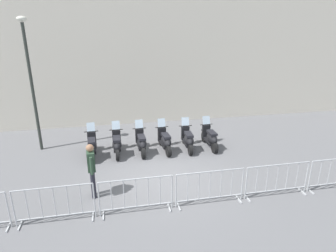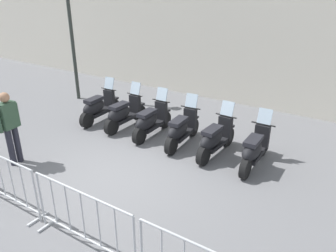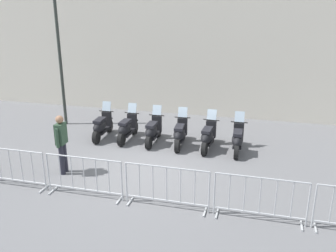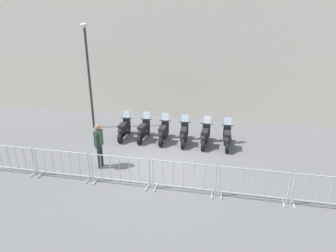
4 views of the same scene
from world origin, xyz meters
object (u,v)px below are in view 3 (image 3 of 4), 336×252
at_px(motorcycle_3, 180,134).
at_px(barrier_segment_4, 260,199).
at_px(motorcycle_0, 102,126).
at_px(street_lamp, 59,44).
at_px(barrier_segment_3, 167,188).
at_px(motorcycle_1, 127,128).
at_px(motorcycle_5, 238,139).
at_px(officer_near_row_end, 62,141).
at_px(barrier_segment_1, 11,168).
at_px(barrier_segment_2, 84,177).
at_px(motorcycle_2, 153,131).
at_px(motorcycle_4, 208,137).

relative_size(motorcycle_3, barrier_segment_4, 0.84).
height_order(motorcycle_0, street_lamp, street_lamp).
bearing_deg(motorcycle_3, barrier_segment_3, -71.67).
bearing_deg(motorcycle_1, motorcycle_5, 8.41).
xyz_separation_m(barrier_segment_4, officer_near_row_end, (-5.58, 0.09, 0.46)).
height_order(barrier_segment_4, officer_near_row_end, officer_near_row_end).
xyz_separation_m(motorcycle_1, barrier_segment_3, (3.18, -3.49, 0.07)).
height_order(motorcycle_5, officer_near_row_end, officer_near_row_end).
height_order(motorcycle_3, barrier_segment_3, motorcycle_3).
relative_size(motorcycle_0, street_lamp, 0.32).
distance_m(motorcycle_1, motorcycle_5, 3.90).
distance_m(motorcycle_5, barrier_segment_3, 4.12).
bearing_deg(barrier_segment_1, barrier_segment_3, 9.99).
xyz_separation_m(motorcycle_3, barrier_segment_2, (-0.85, -4.14, 0.07)).
bearing_deg(street_lamp, barrier_segment_1, -65.02).
distance_m(motorcycle_1, street_lamp, 4.33).
bearing_deg(motorcycle_1, officer_near_row_end, -95.49).
height_order(motorcycle_2, barrier_segment_3, motorcycle_2).
xyz_separation_m(motorcycle_0, street_lamp, (-2.33, 0.78, 2.77)).
relative_size(barrier_segment_3, officer_near_row_end, 1.17).
bearing_deg(street_lamp, barrier_segment_2, -45.70).
xyz_separation_m(barrier_segment_1, officer_near_row_end, (0.73, 1.20, 0.46)).
relative_size(motorcycle_2, barrier_segment_1, 0.85).
bearing_deg(motorcycle_4, motorcycle_3, -172.06).
bearing_deg(motorcycle_4, motorcycle_5, 9.28).
bearing_deg(street_lamp, motorcycle_4, -1.73).
bearing_deg(barrier_segment_4, street_lamp, 156.51).
relative_size(motorcycle_5, barrier_segment_1, 0.85).
distance_m(barrier_segment_2, officer_near_row_end, 1.67).
xyz_separation_m(motorcycle_1, officer_near_row_end, (-0.29, -3.04, 0.53)).
bearing_deg(motorcycle_4, barrier_segment_2, -112.93).
distance_m(motorcycle_0, motorcycle_3, 2.92).
height_order(barrier_segment_2, barrier_segment_3, same).
distance_m(motorcycle_2, street_lamp, 5.09).
bearing_deg(street_lamp, officer_near_row_end, -50.60).
bearing_deg(motorcycle_3, barrier_segment_2, -101.65).
relative_size(barrier_segment_2, street_lamp, 0.38).
bearing_deg(officer_near_row_end, motorcycle_4, 47.31).
xyz_separation_m(motorcycle_5, street_lamp, (-7.13, 0.03, 2.77)).
bearing_deg(motorcycle_1, barrier_segment_1, -103.60).
height_order(motorcycle_1, motorcycle_5, same).
height_order(motorcycle_4, motorcycle_5, same).
bearing_deg(motorcycle_3, motorcycle_4, 7.94).
bearing_deg(motorcycle_3, barrier_segment_4, -45.40).
bearing_deg(street_lamp, motorcycle_1, -10.35).
height_order(motorcycle_2, barrier_segment_1, motorcycle_2).
xyz_separation_m(motorcycle_0, motorcycle_5, (4.80, 0.75, 0.00)).
xyz_separation_m(motorcycle_2, barrier_segment_4, (4.32, -3.26, 0.07)).
bearing_deg(motorcycle_2, motorcycle_0, -170.51).
xyz_separation_m(motorcycle_0, barrier_segment_3, (4.13, -3.31, 0.07)).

